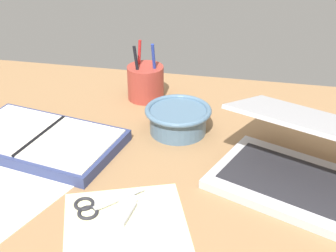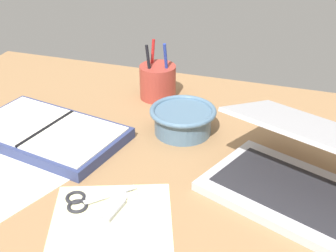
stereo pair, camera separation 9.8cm
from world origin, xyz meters
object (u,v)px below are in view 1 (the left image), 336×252
object	(u,v)px
scissors	(95,206)
pen_cup	(146,82)
bowl	(178,119)
planner	(41,140)
laptop	(310,165)

from	to	relation	value
scissors	pen_cup	bearing A→B (deg)	57.42
bowl	scissors	distance (cm)	32.15
scissors	planner	bearing A→B (deg)	101.36
laptop	pen_cup	bearing A→B (deg)	164.44
laptop	bowl	distance (cm)	32.59
scissors	laptop	bearing A→B (deg)	-13.56
bowl	scissors	world-z (taller)	bowl
laptop	planner	bearing A→B (deg)	-160.75
laptop	bowl	xyz separation A→B (cm)	(-28.69, 15.40, -1.27)
pen_cup	planner	size ratio (longest dim) A/B	0.42
pen_cup	planner	xyz separation A→B (cm)	(-17.01, -28.37, -3.24)
laptop	planner	size ratio (longest dim) A/B	1.11
laptop	pen_cup	size ratio (longest dim) A/B	2.66
laptop	scissors	xyz separation A→B (cm)	(-38.62, -15.02, -4.39)
pen_cup	laptop	bearing A→B (deg)	-37.84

